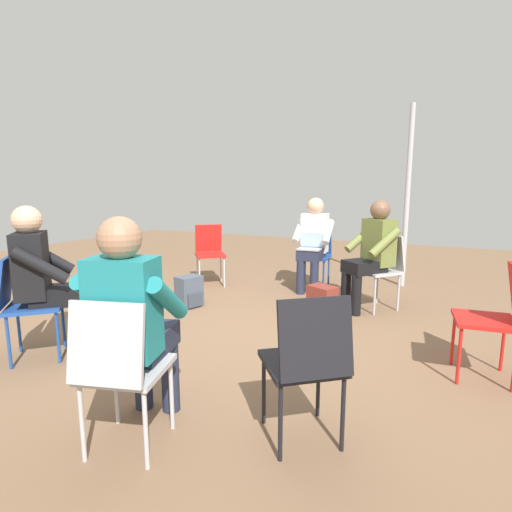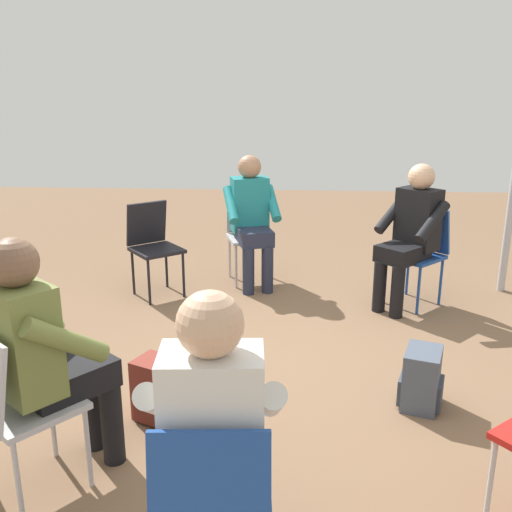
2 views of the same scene
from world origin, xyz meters
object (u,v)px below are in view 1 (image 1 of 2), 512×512
Objects in this scene: chair_southeast at (24,300)px; chair_northwest at (382,266)px; person_in_olive at (372,250)px; person_in_teal at (133,316)px; chair_northeast at (307,358)px; backpack_by_empty_chair at (189,293)px; person_with_laptop at (313,239)px; chair_east at (120,364)px; chair_north at (497,314)px; backpack_near_laptop_user at (322,305)px; person_in_black at (45,274)px; chair_southwest at (210,250)px; chair_west at (316,252)px.

chair_northwest is at bearing 93.82° from chair_southeast.
person_in_olive is 3.03m from person_in_teal.
backpack_by_empty_chair is at bearing 99.26° from chair_northeast.
chair_southeast is at bearing 61.79° from person_with_laptop.
chair_east is 0.26m from person_in_teal.
chair_northwest is 1.00× the size of chair_north.
person_in_olive is 0.86m from backpack_near_laptop_user.
person_with_laptop is 3.26m from person_in_black.
chair_northwest is (-2.74, -0.03, 0.00)m from chair_northeast.
chair_north is at bearing 169.42° from person_in_olive.
chair_northwest is 2.36× the size of backpack_by_empty_chair.
person_in_teal is (3.18, 1.55, 0.20)m from chair_southwest.
chair_northwest is 0.69× the size of person_with_laptop.
chair_northeast is 1.00× the size of chair_northwest.
person_with_laptop is at bearing -157.02° from backpack_near_laptop_user.
chair_north is at bearing 116.39° from chair_southwest.
chair_southwest is (-3.34, -1.59, 0.00)m from chair_east.
person_in_olive is 3.44× the size of backpack_by_empty_chair.
backpack_by_empty_chair is (1.53, -1.03, -0.34)m from chair_west.
chair_west is (-0.49, 1.41, 0.00)m from chair_southwest.
person_in_black is at bearing 87.93° from person_in_olive.
backpack_by_empty_chair is (-2.14, -1.17, -0.54)m from person_in_teal.
person_with_laptop reaches higher than chair_northeast.
person_in_black reaches higher than backpack_near_laptop_user.
person_in_black is at bearing 138.66° from chair_east.
chair_northeast and chair_southeast have the same top height.
person_in_olive reaches higher than chair_northeast.
person_in_olive is at bearing 142.08° from person_with_laptop.
person_in_black is (2.56, -2.23, 0.20)m from chair_northwest.
person_in_teal reaches higher than chair_east.
chair_north is 3.08m from backpack_by_empty_chair.
chair_east is 2.63m from backpack_by_empty_chair.
person_in_olive is (0.13, -0.11, 0.20)m from chair_northwest.
chair_west is at bearing 112.52° from chair_southeast.
person_in_teal is at bearing 25.08° from person_in_black.
backpack_by_empty_chair is at bearing 73.91° from chair_north.
chair_north is at bearing 24.85° from person_in_teal.
person_in_teal is at bearing 90.00° from chair_east.
backpack_near_laptop_user is at bearing 65.14° from chair_northeast.
chair_northeast is at bearing 48.37° from backpack_by_empty_chair.
chair_east is 0.69× the size of person_in_olive.
person_with_laptop reaches higher than chair_northwest.
person_in_olive reaches higher than chair_west.
backpack_by_empty_chair is at bearing 101.39° from chair_east.
chair_southwest is 1.00× the size of chair_north.
chair_southwest and chair_northwest have the same top height.
chair_west is 3.69m from person_in_teal.
backpack_by_empty_chair is at bearing 51.62° from chair_west.
person_in_olive is 1.00× the size of person_in_black.
chair_west is 1.00× the size of chair_southeast.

